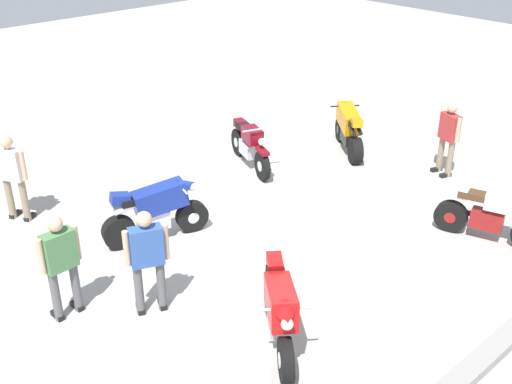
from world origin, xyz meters
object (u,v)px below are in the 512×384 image
(person_in_green_shirt, at_px, (61,261))
(motorcycle_blue_sportbike, at_px, (156,210))
(motorcycle_cream_vintage, at_px, (490,216))
(person_in_white_shirt, at_px, (12,173))
(person_in_red_shirt, at_px, (448,134))
(motorcycle_red_sportbike, at_px, (280,310))
(motorcycle_orange_sportbike, at_px, (349,128))
(person_in_blue_shirt, at_px, (147,256))
(motorcycle_maroon_cruiser, at_px, (250,145))

(person_in_green_shirt, bearing_deg, motorcycle_blue_sportbike, -70.10)
(motorcycle_cream_vintage, relative_size, person_in_white_shirt, 1.12)
(person_in_red_shirt, bearing_deg, motorcycle_red_sportbike, 33.50)
(motorcycle_cream_vintage, bearing_deg, motorcycle_orange_sportbike, 145.16)
(person_in_blue_shirt, relative_size, person_in_white_shirt, 1.00)
(person_in_red_shirt, xyz_separation_m, person_in_white_shirt, (7.73, -4.36, 0.05))
(motorcycle_blue_sportbike, distance_m, person_in_blue_shirt, 2.15)
(motorcycle_red_sportbike, distance_m, person_in_blue_shirt, 2.07)
(motorcycle_maroon_cruiser, xyz_separation_m, motorcycle_cream_vintage, (-1.01, 5.24, -0.03))
(motorcycle_red_sportbike, relative_size, person_in_blue_shirt, 0.98)
(motorcycle_blue_sportbike, height_order, person_in_white_shirt, person_in_white_shirt)
(person_in_red_shirt, height_order, person_in_blue_shirt, person_in_blue_shirt)
(motorcycle_red_sportbike, bearing_deg, person_in_white_shirt, -131.90)
(person_in_red_shirt, bearing_deg, person_in_white_shirt, -9.09)
(motorcycle_orange_sportbike, xyz_separation_m, person_in_green_shirt, (7.86, 1.19, 0.36))
(motorcycle_blue_sportbike, bearing_deg, motorcycle_cream_vintage, -25.73)
(motorcycle_maroon_cruiser, bearing_deg, motorcycle_orange_sportbike, 88.40)
(motorcycle_maroon_cruiser, xyz_separation_m, person_in_blue_shirt, (4.61, 2.88, 0.45))
(motorcycle_maroon_cruiser, distance_m, person_in_blue_shirt, 5.45)
(person_in_blue_shirt, bearing_deg, motorcycle_orange_sportbike, -51.30)
(person_in_white_shirt, bearing_deg, person_in_green_shirt, -130.44)
(motorcycle_cream_vintage, xyz_separation_m, person_in_red_shirt, (-1.87, -2.07, 0.43))
(motorcycle_blue_sportbike, distance_m, motorcycle_cream_vintage, 5.93)
(motorcycle_maroon_cruiser, bearing_deg, motorcycle_red_sportbike, -17.85)
(person_in_red_shirt, bearing_deg, motorcycle_blue_sportbike, 2.69)
(person_in_red_shirt, relative_size, person_in_white_shirt, 0.96)
(motorcycle_red_sportbike, xyz_separation_m, person_in_green_shirt, (1.84, -2.60, 0.36))
(motorcycle_blue_sportbike, distance_m, person_in_red_shirt, 6.52)
(motorcycle_red_sportbike, distance_m, motorcycle_blue_sportbike, 3.54)
(motorcycle_blue_sportbike, distance_m, person_in_green_shirt, 2.45)
(motorcycle_orange_sportbike, relative_size, person_in_green_shirt, 1.01)
(person_in_green_shirt, bearing_deg, motorcycle_cream_vintage, -117.79)
(motorcycle_orange_sportbike, xyz_separation_m, person_in_red_shirt, (-0.59, 2.24, 0.33))
(motorcycle_red_sportbike, bearing_deg, motorcycle_orange_sportbike, 159.53)
(motorcycle_maroon_cruiser, distance_m, person_in_white_shirt, 5.01)
(motorcycle_red_sportbike, relative_size, motorcycle_blue_sportbike, 0.87)
(motorcycle_orange_sportbike, height_order, person_in_red_shirt, person_in_red_shirt)
(motorcycle_blue_sportbike, bearing_deg, person_in_blue_shirt, -109.94)
(motorcycle_maroon_cruiser, bearing_deg, motorcycle_cream_vintage, 31.34)
(motorcycle_maroon_cruiser, relative_size, person_in_red_shirt, 1.23)
(motorcycle_red_sportbike, height_order, motorcycle_orange_sportbike, same)
(motorcycle_maroon_cruiser, xyz_separation_m, person_in_white_shirt, (4.85, -1.19, 0.46))
(motorcycle_orange_sportbike, bearing_deg, person_in_white_shirt, 109.39)
(motorcycle_blue_sportbike, xyz_separation_m, person_in_green_shirt, (2.24, 0.92, 0.36))
(person_in_blue_shirt, bearing_deg, motorcycle_red_sportbike, -131.49)
(motorcycle_red_sportbike, xyz_separation_m, person_in_white_shirt, (1.12, -5.90, 0.38))
(motorcycle_orange_sportbike, height_order, motorcycle_maroon_cruiser, motorcycle_orange_sportbike)
(motorcycle_orange_sportbike, relative_size, motorcycle_maroon_cruiser, 0.85)
(motorcycle_red_sportbike, height_order, motorcycle_maroon_cruiser, motorcycle_red_sportbike)
(motorcycle_orange_sportbike, xyz_separation_m, motorcycle_maroon_cruiser, (2.29, -0.93, -0.07))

